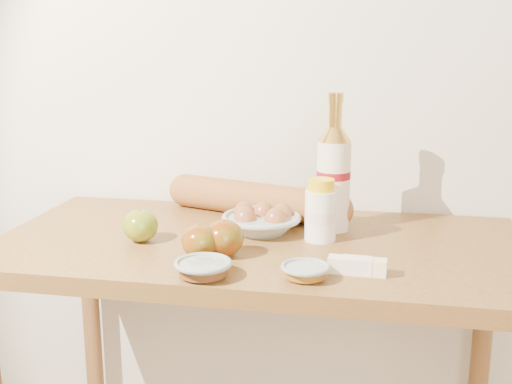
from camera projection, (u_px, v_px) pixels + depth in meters
back_wall at (282, 57)px, 1.69m from camera, size 3.50×0.02×2.60m
table at (258, 290)px, 1.50m from camera, size 1.20×0.60×0.90m
bourbon_bottle at (333, 175)px, 1.52m from camera, size 0.09×0.09×0.33m
cream_bottle at (321, 212)px, 1.45m from camera, size 0.09×0.09×0.14m
egg_bowl at (262, 221)px, 1.52m from camera, size 0.20×0.20×0.07m
baguette at (256, 200)px, 1.65m from camera, size 0.53×0.24×0.09m
apple_yellowgreen at (140, 226)px, 1.45m from camera, size 0.10×0.10×0.07m
apple_redgreen_front at (200, 241)px, 1.34m from camera, size 0.09×0.09×0.07m
apple_redgreen_right at (224, 238)px, 1.35m from camera, size 0.09×0.09×0.08m
sugar_bowl at (203, 268)px, 1.24m from camera, size 0.13×0.13×0.03m
syrup_bowl at (305, 271)px, 1.23m from camera, size 0.11×0.11×0.03m
butter_stick at (357, 266)px, 1.26m from camera, size 0.12×0.04×0.03m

